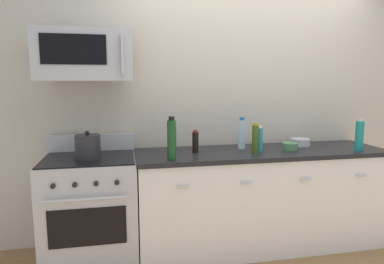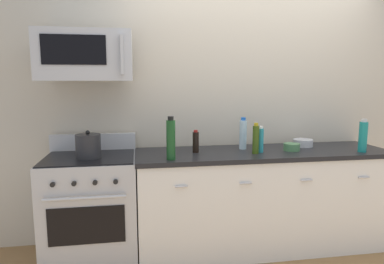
{
  "view_description": "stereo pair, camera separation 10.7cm",
  "coord_description": "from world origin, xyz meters",
  "px_view_note": "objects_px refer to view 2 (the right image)",
  "views": [
    {
      "loc": [
        -1.24,
        -2.87,
        1.54
      ],
      "look_at": [
        -0.67,
        -0.05,
        1.12
      ],
      "focal_mm": 31.77,
      "sensor_mm": 36.0,
      "label": 1
    },
    {
      "loc": [
        -1.14,
        -2.89,
        1.54
      ],
      "look_at": [
        -0.67,
        -0.05,
        1.12
      ],
      "focal_mm": 31.77,
      "sensor_mm": 36.0,
      "label": 2
    }
  ],
  "objects_px": {
    "microwave": "(86,56)",
    "bottle_soy_sauce_dark": "(196,142)",
    "bottle_sparkling_teal": "(363,136)",
    "bowl_green_glaze": "(292,147)",
    "bottle_olive_oil": "(256,139)",
    "stockpot": "(88,146)",
    "range_oven": "(92,208)",
    "bottle_dish_soap": "(260,140)",
    "bowl_steel_prep": "(303,143)",
    "bottle_water_clear": "(243,134)",
    "bottle_wine_green": "(171,139)"
  },
  "relations": [
    {
      "from": "bottle_dish_soap",
      "to": "bowl_steel_prep",
      "type": "bearing_deg",
      "value": 21.31
    },
    {
      "from": "bottle_sparkling_teal",
      "to": "bottle_olive_oil",
      "type": "bearing_deg",
      "value": 174.89
    },
    {
      "from": "bottle_dish_soap",
      "to": "stockpot",
      "type": "xyz_separation_m",
      "value": [
        -1.48,
        0.01,
        -0.01
      ]
    },
    {
      "from": "bottle_olive_oil",
      "to": "bottle_wine_green",
      "type": "bearing_deg",
      "value": -171.86
    },
    {
      "from": "bottle_sparkling_teal",
      "to": "bowl_green_glaze",
      "type": "bearing_deg",
      "value": 165.05
    },
    {
      "from": "bottle_water_clear",
      "to": "bottle_wine_green",
      "type": "relative_size",
      "value": 0.84
    },
    {
      "from": "microwave",
      "to": "bowl_steel_prep",
      "type": "distance_m",
      "value": 2.14
    },
    {
      "from": "bottle_olive_oil",
      "to": "bowl_green_glaze",
      "type": "bearing_deg",
      "value": 11.06
    },
    {
      "from": "bottle_soy_sauce_dark",
      "to": "stockpot",
      "type": "height_order",
      "value": "stockpot"
    },
    {
      "from": "bottle_soy_sauce_dark",
      "to": "stockpot",
      "type": "distance_m",
      "value": 0.91
    },
    {
      "from": "bottle_soy_sauce_dark",
      "to": "bottle_sparkling_teal",
      "type": "bearing_deg",
      "value": -8.53
    },
    {
      "from": "bottle_olive_oil",
      "to": "bottle_soy_sauce_dark",
      "type": "bearing_deg",
      "value": 165.12
    },
    {
      "from": "bottle_olive_oil",
      "to": "bottle_dish_soap",
      "type": "height_order",
      "value": "bottle_olive_oil"
    },
    {
      "from": "bowl_steel_prep",
      "to": "bottle_sparkling_teal",
      "type": "bearing_deg",
      "value": -40.22
    },
    {
      "from": "bottle_soy_sauce_dark",
      "to": "bottle_olive_oil",
      "type": "bearing_deg",
      "value": -14.88
    },
    {
      "from": "bottle_olive_oil",
      "to": "bowl_green_glaze",
      "type": "height_order",
      "value": "bottle_olive_oil"
    },
    {
      "from": "bottle_soy_sauce_dark",
      "to": "bottle_wine_green",
      "type": "distance_m",
      "value": 0.35
    },
    {
      "from": "range_oven",
      "to": "bottle_soy_sauce_dark",
      "type": "height_order",
      "value": "bottle_soy_sauce_dark"
    },
    {
      "from": "range_oven",
      "to": "bowl_green_glaze",
      "type": "height_order",
      "value": "range_oven"
    },
    {
      "from": "bottle_water_clear",
      "to": "bottle_dish_soap",
      "type": "height_order",
      "value": "bottle_water_clear"
    },
    {
      "from": "range_oven",
      "to": "bottle_dish_soap",
      "type": "height_order",
      "value": "bottle_dish_soap"
    },
    {
      "from": "range_oven",
      "to": "bottle_dish_soap",
      "type": "bearing_deg",
      "value": -2.49
    },
    {
      "from": "stockpot",
      "to": "bottle_sparkling_teal",
      "type": "bearing_deg",
      "value": -3.47
    },
    {
      "from": "bottle_water_clear",
      "to": "bowl_steel_prep",
      "type": "height_order",
      "value": "bottle_water_clear"
    },
    {
      "from": "range_oven",
      "to": "stockpot",
      "type": "bearing_deg",
      "value": -90.0
    },
    {
      "from": "bowl_steel_prep",
      "to": "microwave",
      "type": "bearing_deg",
      "value": -177.37
    },
    {
      "from": "bowl_steel_prep",
      "to": "bottle_water_clear",
      "type": "bearing_deg",
      "value": -177.1
    },
    {
      "from": "range_oven",
      "to": "bowl_steel_prep",
      "type": "distance_m",
      "value": 2.05
    },
    {
      "from": "bottle_dish_soap",
      "to": "bowl_green_glaze",
      "type": "xyz_separation_m",
      "value": [
        0.31,
        0.03,
        -0.08
      ]
    },
    {
      "from": "microwave",
      "to": "bottle_soy_sauce_dark",
      "type": "relative_size",
      "value": 3.71
    },
    {
      "from": "microwave",
      "to": "bowl_steel_prep",
      "type": "xyz_separation_m",
      "value": [
        1.99,
        0.09,
        -0.79
      ]
    },
    {
      "from": "stockpot",
      "to": "bottle_olive_oil",
      "type": "bearing_deg",
      "value": -2.34
    },
    {
      "from": "bottle_wine_green",
      "to": "bottle_sparkling_teal",
      "type": "height_order",
      "value": "bottle_wine_green"
    },
    {
      "from": "bowl_steel_prep",
      "to": "bottle_dish_soap",
      "type": "bearing_deg",
      "value": -158.69
    },
    {
      "from": "bottle_soy_sauce_dark",
      "to": "bowl_green_glaze",
      "type": "relative_size",
      "value": 1.37
    },
    {
      "from": "bottle_water_clear",
      "to": "bottle_olive_oil",
      "type": "bearing_deg",
      "value": -77.9
    },
    {
      "from": "bottle_water_clear",
      "to": "bottle_soy_sauce_dark",
      "type": "height_order",
      "value": "bottle_water_clear"
    },
    {
      "from": "bottle_olive_oil",
      "to": "bowl_steel_prep",
      "type": "relative_size",
      "value": 1.44
    },
    {
      "from": "range_oven",
      "to": "stockpot",
      "type": "height_order",
      "value": "stockpot"
    },
    {
      "from": "range_oven",
      "to": "bottle_olive_oil",
      "type": "distance_m",
      "value": 1.53
    },
    {
      "from": "bottle_water_clear",
      "to": "stockpot",
      "type": "distance_m",
      "value": 1.38
    },
    {
      "from": "range_oven",
      "to": "microwave",
      "type": "relative_size",
      "value": 1.44
    },
    {
      "from": "bottle_olive_oil",
      "to": "stockpot",
      "type": "distance_m",
      "value": 1.42
    },
    {
      "from": "bottle_water_clear",
      "to": "bowl_steel_prep",
      "type": "xyz_separation_m",
      "value": [
        0.62,
        0.03,
        -0.1
      ]
    },
    {
      "from": "bottle_olive_oil",
      "to": "bottle_wine_green",
      "type": "xyz_separation_m",
      "value": [
        -0.75,
        -0.11,
        0.04
      ]
    },
    {
      "from": "bottle_dish_soap",
      "to": "stockpot",
      "type": "height_order",
      "value": "bottle_dish_soap"
    },
    {
      "from": "microwave",
      "to": "bowl_green_glaze",
      "type": "xyz_separation_m",
      "value": [
        1.79,
        -0.08,
        -0.8
      ]
    },
    {
      "from": "bottle_dish_soap",
      "to": "bottle_wine_green",
      "type": "xyz_separation_m",
      "value": [
        -0.81,
        -0.15,
        0.06
      ]
    },
    {
      "from": "range_oven",
      "to": "bottle_sparkling_teal",
      "type": "relative_size",
      "value": 3.6
    },
    {
      "from": "bottle_water_clear",
      "to": "bottle_sparkling_teal",
      "type": "distance_m",
      "value": 1.06
    }
  ]
}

